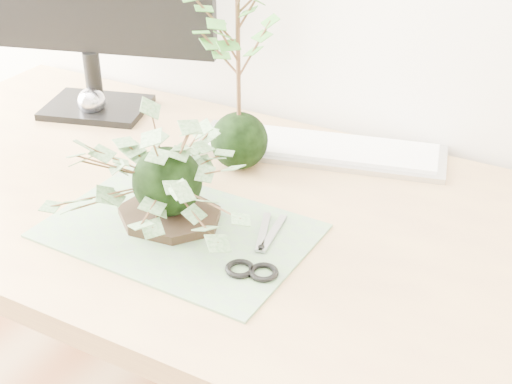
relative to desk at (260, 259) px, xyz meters
The scene contains 8 objects.
desk is the anchor object (origin of this frame).
cutting_mat 0.16m from the desk, 129.92° to the right, with size 0.40×0.27×0.00m, color slate.
stone_dish 0.18m from the desk, 143.10° to the right, with size 0.17×0.17×0.01m, color black.
ivy_kokedama 0.26m from the desk, 143.10° to the right, with size 0.32×0.32×0.22m.
maple_kokedama 0.42m from the desk, 131.32° to the left, with size 0.29×0.29×0.43m.
keyboard 0.26m from the desk, 91.66° to the left, with size 0.48×0.24×0.02m.
foil_ball 0.54m from the desk, 160.26° to the left, with size 0.06×0.06×0.06m, color silver.
scissors 0.17m from the desk, 67.06° to the right, with size 0.09×0.18×0.01m.
Camera 1 is at (0.42, 0.38, 1.35)m, focal length 50.00 mm.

